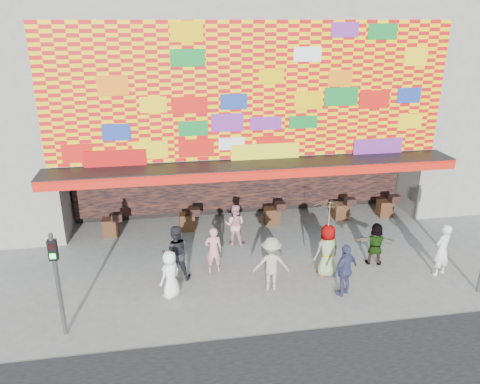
{
  "coord_description": "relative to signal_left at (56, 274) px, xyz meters",
  "views": [
    {
      "loc": [
        -3.31,
        -12.71,
        8.06
      ],
      "look_at": [
        -0.79,
        2.0,
        2.49
      ],
      "focal_mm": 35.0,
      "sensor_mm": 36.0,
      "label": 1
    }
  ],
  "objects": [
    {
      "name": "ped_c",
      "position": [
        3.12,
        2.39,
        -0.92
      ],
      "size": [
        0.94,
        0.74,
        1.88
      ],
      "primitive_type": "imported",
      "rotation": [
        0.0,
        0.0,
        3.11
      ],
      "color": "black",
      "rests_on": "ground"
    },
    {
      "name": "ped_i",
      "position": [
        5.39,
        4.54,
        -1.06
      ],
      "size": [
        0.94,
        0.84,
        1.6
      ],
      "primitive_type": "imported",
      "rotation": [
        0.0,
        0.0,
        2.79
      ],
      "color": "pink",
      "rests_on": "ground"
    },
    {
      "name": "ground",
      "position": [
        6.2,
        1.5,
        -1.86
      ],
      "size": [
        90.0,
        90.0,
        0.0
      ],
      "primitive_type": "plane",
      "color": "slate",
      "rests_on": "ground"
    },
    {
      "name": "ped_e",
      "position": [
        8.17,
        0.58,
        -1.01
      ],
      "size": [
        1.07,
        0.84,
        1.7
      ],
      "primitive_type": "imported",
      "rotation": [
        0.0,
        0.0,
        3.64
      ],
      "color": "#383D62",
      "rests_on": "ground"
    },
    {
      "name": "ped_d",
      "position": [
        6.02,
        1.28,
        -0.98
      ],
      "size": [
        1.21,
        0.8,
        1.76
      ],
      "primitive_type": "imported",
      "rotation": [
        0.0,
        0.0,
        3.0
      ],
      "color": "tan",
      "rests_on": "ground"
    },
    {
      "name": "ped_b",
      "position": [
        4.36,
        2.64,
        -1.05
      ],
      "size": [
        0.59,
        0.39,
        1.62
      ],
      "primitive_type": "imported",
      "rotation": [
        0.0,
        0.0,
        3.15
      ],
      "color": "tan",
      "rests_on": "ground"
    },
    {
      "name": "parasol",
      "position": [
        8.02,
        1.8,
        0.31
      ],
      "size": [
        1.19,
        1.2,
        1.89
      ],
      "color": "#FFE4A0",
      "rests_on": "ground"
    },
    {
      "name": "ped_a",
      "position": [
        2.9,
        1.39,
        -1.1
      ],
      "size": [
        0.87,
        0.86,
        1.52
      ],
      "primitive_type": "imported",
      "rotation": [
        0.0,
        0.0,
        3.92
      ],
      "color": "white",
      "rests_on": "ground"
    },
    {
      "name": "signal_left",
      "position": [
        0.0,
        0.0,
        0.0
      ],
      "size": [
        0.22,
        0.2,
        3.0
      ],
      "color": "#59595B",
      "rests_on": "ground"
    },
    {
      "name": "ped_h",
      "position": [
        11.76,
        1.19,
        -0.96
      ],
      "size": [
        0.77,
        0.65,
        1.8
      ],
      "primitive_type": "imported",
      "rotation": [
        0.0,
        0.0,
        3.54
      ],
      "color": "silver",
      "rests_on": "ground"
    },
    {
      "name": "ped_f",
      "position": [
        9.94,
        2.25,
        -1.1
      ],
      "size": [
        1.47,
        0.86,
        1.51
      ],
      "primitive_type": "imported",
      "rotation": [
        0.0,
        0.0,
        2.83
      ],
      "color": "gray",
      "rests_on": "ground"
    },
    {
      "name": "ped_g",
      "position": [
        8.02,
        1.8,
        -0.97
      ],
      "size": [
        0.99,
        0.76,
        1.79
      ],
      "primitive_type": "imported",
      "rotation": [
        0.0,
        0.0,
        3.39
      ],
      "color": "gray",
      "rests_on": "ground"
    },
    {
      "name": "shop_building",
      "position": [
        6.2,
        9.68,
        3.37
      ],
      "size": [
        15.2,
        9.4,
        10.0
      ],
      "color": "gray",
      "rests_on": "ground"
    }
  ]
}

